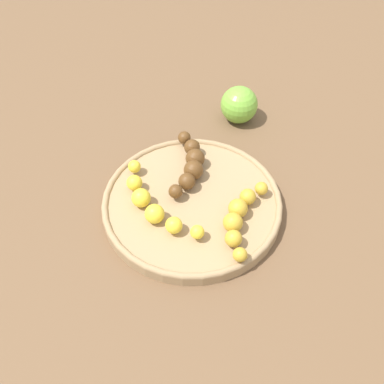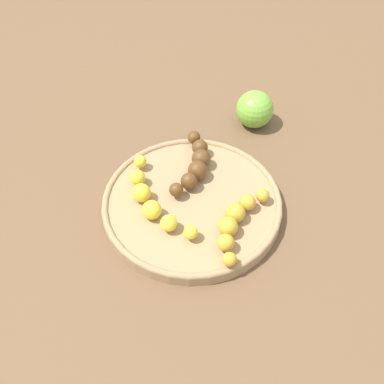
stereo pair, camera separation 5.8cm
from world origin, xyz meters
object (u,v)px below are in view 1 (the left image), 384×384
object	(u,v)px
apple_green	(239,105)
fruit_bowl	(192,203)
banana_spotted	(240,216)
banana_overripe	(190,164)
banana_yellow	(152,204)

from	to	relation	value
apple_green	fruit_bowl	bearing A→B (deg)	-27.76
banana_spotted	apple_green	distance (m)	0.26
banana_overripe	banana_yellow	distance (m)	0.10
banana_yellow	banana_spotted	world-z (taller)	same
banana_overripe	banana_yellow	world-z (taller)	banana_overripe
apple_green	banana_yellow	bearing A→B (deg)	-37.66
banana_overripe	apple_green	distance (m)	0.18
banana_yellow	apple_green	bearing A→B (deg)	-159.38
banana_yellow	apple_green	world-z (taller)	apple_green
banana_overripe	banana_spotted	size ratio (longest dim) A/B	1.04
fruit_bowl	banana_overripe	bearing A→B (deg)	176.38
fruit_bowl	banana_spotted	xyz separation A→B (m)	(0.05, 0.06, 0.02)
banana_overripe	banana_yellow	size ratio (longest dim) A/B	0.89
fruit_bowl	apple_green	distance (m)	0.23
apple_green	banana_overripe	bearing A→B (deg)	-36.17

